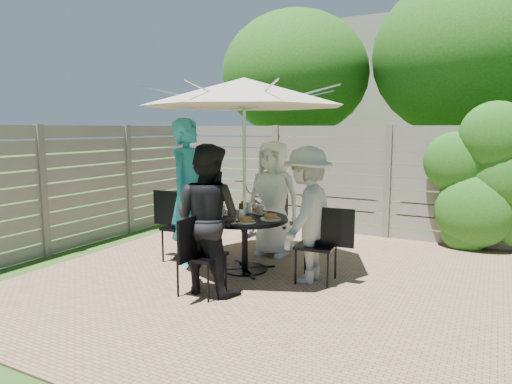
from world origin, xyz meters
The scene contains 22 objects.
backyard_envelope centered at (0.09, 10.29, 2.61)m, with size 60.00×60.00×5.00m.
patio_table centered at (-1.19, 0.40, 0.49)m, with size 1.08×1.08×0.70m.
umbrella centered at (-1.19, 0.40, 2.22)m, with size 2.49×2.49×2.40m.
chair_back centered at (-1.20, 1.36, 0.26)m, with size 0.44×0.64×0.87m.
person_back centered at (-1.20, 1.23, 0.81)m, with size 0.80×0.52×1.63m, color white.
chair_left centered at (-2.16, 0.39, 0.29)m, with size 0.71×0.49×0.96m.
person_left centered at (-2.02, 0.39, 0.96)m, with size 0.70×0.46×1.93m, color teal.
chair_front centered at (-1.18, -0.57, 0.27)m, with size 0.46×0.66×0.90m.
person_front centered at (-1.19, -0.43, 0.82)m, with size 0.80×0.62×1.64m, color black.
chair_right centered at (-0.23, 0.40, 0.27)m, with size 0.67×0.47×0.90m.
person_right centered at (-0.36, 0.40, 0.80)m, with size 1.03×0.59×1.60m, color #AAA8A5.
plate_back centered at (-1.19, 0.76, 0.72)m, with size 0.26×0.26×0.06m.
plate_left centered at (-1.55, 0.39, 0.72)m, with size 0.26×0.26×0.06m.
plate_front centered at (-1.19, 0.04, 0.72)m, with size 0.26×0.26×0.06m.
plate_right centered at (-0.83, 0.40, 0.72)m, with size 0.26×0.26×0.06m.
plate_extra centered at (-1.01, 0.10, 0.72)m, with size 0.24×0.24×0.06m.
glass_back centered at (-1.30, 0.65, 0.77)m, with size 0.07×0.07×0.14m, color silver.
glass_left centered at (-1.45, 0.29, 0.77)m, with size 0.07×0.07×0.14m, color silver.
glass_front centered at (-1.09, 0.14, 0.77)m, with size 0.07×0.07×0.14m, color silver.
syrup_jug centered at (-1.25, 0.45, 0.78)m, with size 0.09×0.09×0.16m, color #59280C.
coffee_cup centered at (-1.09, 0.62, 0.76)m, with size 0.08×0.08×0.12m, color #C6B293.
bicycle centered at (-2.06, 2.60, 0.47)m, with size 0.62×1.79×0.94m, color #333338.
Camera 1 is at (1.55, -4.47, 1.80)m, focal length 32.00 mm.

